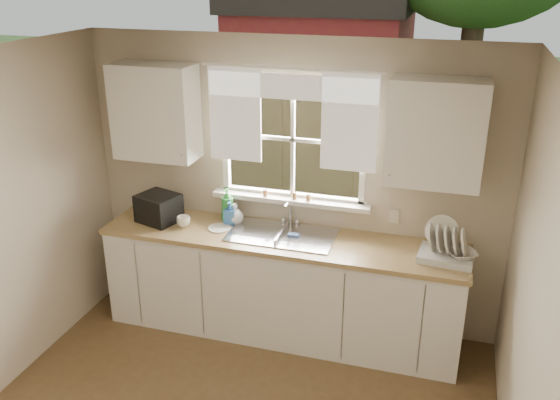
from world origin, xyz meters
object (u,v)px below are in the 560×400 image
(dish_rack, at_px, (446,249))
(cup, at_px, (184,221))
(soap_bottle_a, at_px, (228,205))
(black_appliance, at_px, (159,208))

(dish_rack, relative_size, cup, 3.70)
(soap_bottle_a, xyz_separation_m, black_appliance, (-0.58, -0.17, -0.03))
(cup, bearing_deg, soap_bottle_a, 28.64)
(soap_bottle_a, relative_size, black_appliance, 0.92)
(dish_rack, bearing_deg, soap_bottle_a, 174.41)
(soap_bottle_a, height_order, cup, soap_bottle_a)
(dish_rack, distance_m, soap_bottle_a, 1.86)
(soap_bottle_a, distance_m, cup, 0.40)
(dish_rack, xyz_separation_m, soap_bottle_a, (-1.85, 0.18, 0.07))
(cup, height_order, black_appliance, black_appliance)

